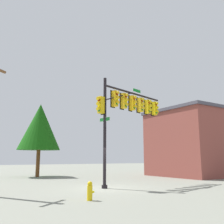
% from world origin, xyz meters
% --- Properties ---
extents(ground_plane, '(120.00, 120.00, 0.00)m').
position_xyz_m(ground_plane, '(0.00, 0.00, 0.00)').
color(ground_plane, gray).
extents(signal_pole_assembly, '(6.76, 2.12, 7.13)m').
position_xyz_m(signal_pole_assembly, '(2.29, 0.55, 5.43)').
color(signal_pole_assembly, black).
rests_on(signal_pole_assembly, ground_plane).
extents(fire_hydrant, '(0.33, 0.24, 0.83)m').
position_xyz_m(fire_hydrant, '(-2.88, -3.56, 0.41)').
color(fire_hydrant, yellow).
rests_on(fire_hydrant, ground_plane).
extents(tree_near, '(4.31, 4.31, 7.46)m').
position_xyz_m(tree_near, '(-0.68, 12.10, 5.05)').
color(tree_near, brown).
rests_on(tree_near, ground_plane).
extents(brick_building, '(7.52, 7.90, 6.90)m').
position_xyz_m(brick_building, '(13.46, 4.28, 3.46)').
color(brick_building, brown).
rests_on(brick_building, ground_plane).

